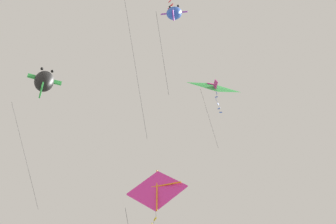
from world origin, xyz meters
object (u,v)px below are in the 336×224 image
(kite_delta_far_centre, at_px, (214,87))
(kite_diamond_mid_left, at_px, (157,191))
(kite_fish_highest, at_px, (44,81))
(kite_fish_near_right, at_px, (174,13))

(kite_delta_far_centre, bearing_deg, kite_diamond_mid_left, 51.43)
(kite_fish_highest, xyz_separation_m, kite_delta_far_centre, (-10.34, -0.57, 5.51))
(kite_fish_near_right, bearing_deg, kite_delta_far_centre, -100.77)
(kite_fish_near_right, relative_size, kite_delta_far_centre, 1.11)
(kite_fish_highest, bearing_deg, kite_delta_far_centre, -169.26)
(kite_delta_far_centre, relative_size, kite_diamond_mid_left, 0.89)
(kite_delta_far_centre, bearing_deg, kite_fish_highest, 15.88)
(kite_fish_highest, height_order, kite_delta_far_centre, kite_delta_far_centre)
(kite_diamond_mid_left, bearing_deg, kite_fish_highest, -22.37)
(kite_fish_near_right, height_order, kite_delta_far_centre, kite_delta_far_centre)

